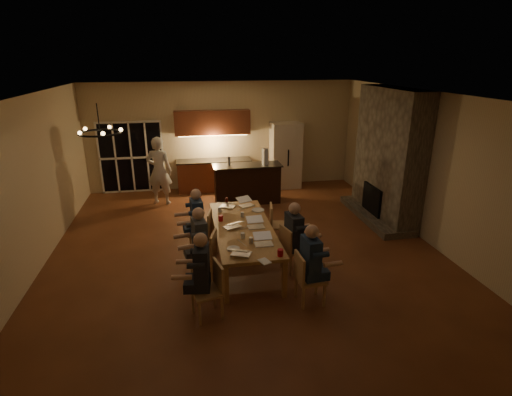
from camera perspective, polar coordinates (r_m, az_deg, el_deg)
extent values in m
plane|color=brown|center=(8.51, -1.49, -7.46)|extent=(9.00, 9.00, 0.00)
cube|color=#C7B78D|center=(12.28, -4.86, 8.85)|extent=(8.00, 0.04, 3.20)
cube|color=#C7B78D|center=(8.35, -30.02, 1.12)|extent=(0.04, 9.00, 3.20)
cube|color=#C7B78D|center=(9.38, 23.53, 3.93)|extent=(0.04, 9.00, 3.20)
cube|color=white|center=(7.61, -1.71, 14.69)|extent=(8.00, 9.00, 0.04)
cube|color=black|center=(12.39, -17.33, 5.52)|extent=(1.86, 0.08, 2.10)
cube|color=#686052|center=(10.21, 18.40, 5.73)|extent=(0.58, 2.50, 3.20)
cube|color=beige|center=(12.37, 4.23, 6.10)|extent=(0.90, 0.68, 2.00)
cube|color=#BA804A|center=(7.92, -1.81, -6.60)|extent=(1.10, 2.87, 0.75)
cube|color=black|center=(11.07, -1.27, 2.07)|extent=(1.88, 0.69, 1.08)
imported|color=silver|center=(11.17, -13.64, 3.80)|extent=(0.78, 0.62, 1.88)
torus|color=black|center=(6.70, -21.37, 8.67)|extent=(0.66, 0.66, 0.03)
cylinder|color=silver|center=(7.27, -1.92, -5.38)|extent=(0.08, 0.08, 0.10)
cylinder|color=silver|center=(8.21, -1.98, -2.37)|extent=(0.07, 0.07, 0.10)
cylinder|color=silver|center=(8.49, -5.21, -1.69)|extent=(0.08, 0.08, 0.10)
cylinder|color=#B20B15|center=(6.65, 3.49, -7.81)|extent=(0.10, 0.10, 0.12)
cylinder|color=#B20B15|center=(8.03, -5.07, -2.87)|extent=(0.10, 0.10, 0.12)
cylinder|color=#B2B2B7|center=(7.06, -0.74, -6.08)|extent=(0.07, 0.07, 0.12)
cylinder|color=#3F0F0C|center=(9.01, -4.22, -0.33)|extent=(0.06, 0.06, 0.12)
cylinder|color=#B2B2B7|center=(8.00, 0.48, -2.89)|extent=(0.07, 0.07, 0.12)
cylinder|color=silver|center=(7.32, 1.17, -5.54)|extent=(0.22, 0.22, 0.02)
cylinder|color=silver|center=(6.89, -3.25, -7.25)|extent=(0.23, 0.23, 0.02)
cylinder|color=silver|center=(8.56, 0.28, -1.73)|extent=(0.27, 0.27, 0.02)
cube|color=white|center=(6.50, 1.21, -9.02)|extent=(0.22, 0.25, 0.01)
cylinder|color=#99999E|center=(10.89, -3.84, 5.33)|extent=(0.07, 0.07, 0.24)
cube|color=silver|center=(10.90, 1.34, 5.94)|extent=(0.17, 0.17, 0.44)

